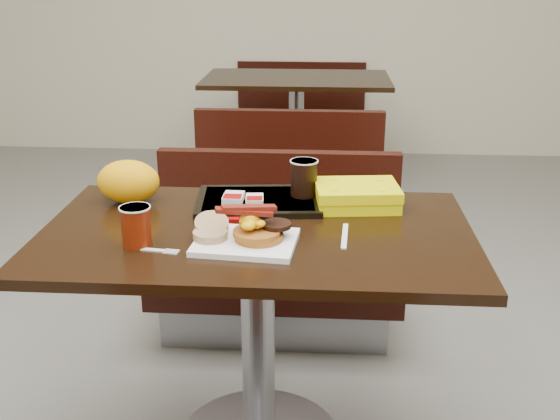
# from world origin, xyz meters

# --- Properties ---
(table_near) EXTENTS (1.20, 0.70, 0.75)m
(table_near) POSITION_xyz_m (0.00, 0.00, 0.38)
(table_near) COLOR black
(table_near) RESTS_ON floor
(bench_near_n) EXTENTS (1.00, 0.46, 0.72)m
(bench_near_n) POSITION_xyz_m (0.00, 0.70, 0.36)
(bench_near_n) COLOR black
(bench_near_n) RESTS_ON floor
(table_far) EXTENTS (1.20, 0.70, 0.75)m
(table_far) POSITION_xyz_m (0.00, 2.60, 0.38)
(table_far) COLOR black
(table_far) RESTS_ON floor
(bench_far_s) EXTENTS (1.00, 0.46, 0.72)m
(bench_far_s) POSITION_xyz_m (0.00, 1.90, 0.36)
(bench_far_s) COLOR black
(bench_far_s) RESTS_ON floor
(bench_far_n) EXTENTS (1.00, 0.46, 0.72)m
(bench_far_n) POSITION_xyz_m (0.00, 3.30, 0.36)
(bench_far_n) COLOR black
(bench_far_n) RESTS_ON floor
(platter) EXTENTS (0.28, 0.23, 0.02)m
(platter) POSITION_xyz_m (-0.02, -0.11, 0.76)
(platter) COLOR white
(platter) RESTS_ON table_near
(pancake_stack) EXTENTS (0.14, 0.14, 0.03)m
(pancake_stack) POSITION_xyz_m (0.02, -0.10, 0.78)
(pancake_stack) COLOR #A9641C
(pancake_stack) RESTS_ON platter
(sausage_patty) EXTENTS (0.10, 0.10, 0.01)m
(sausage_patty) POSITION_xyz_m (0.06, -0.08, 0.80)
(sausage_patty) COLOR black
(sausage_patty) RESTS_ON pancake_stack
(scrambled_eggs) EXTENTS (0.10, 0.10, 0.04)m
(scrambled_eggs) POSITION_xyz_m (-0.01, -0.10, 0.81)
(scrambled_eggs) COLOR #FFB405
(scrambled_eggs) RESTS_ON pancake_stack
(bacon_strips) EXTENTS (0.16, 0.10, 0.01)m
(bacon_strips) POSITION_xyz_m (-0.02, -0.10, 0.84)
(bacon_strips) COLOR #450B04
(bacon_strips) RESTS_ON scrambled_eggs
(muffin_bottom) EXTENTS (0.09, 0.09, 0.02)m
(muffin_bottom) POSITION_xyz_m (-0.11, -0.11, 0.78)
(muffin_bottom) COLOR tan
(muffin_bottom) RESTS_ON platter
(muffin_top) EXTENTS (0.11, 0.11, 0.05)m
(muffin_top) POSITION_xyz_m (-0.11, -0.06, 0.79)
(muffin_top) COLOR tan
(muffin_top) RESTS_ON platter
(coffee_cup_near) EXTENTS (0.10, 0.10, 0.11)m
(coffee_cup_near) POSITION_xyz_m (-0.30, -0.13, 0.80)
(coffee_cup_near) COLOR #961E05
(coffee_cup_near) RESTS_ON table_near
(fork) EXTENTS (0.14, 0.04, 0.00)m
(fork) POSITION_xyz_m (-0.27, -0.16, 0.75)
(fork) COLOR white
(fork) RESTS_ON table_near
(knife) EXTENTS (0.02, 0.17, 0.00)m
(knife) POSITION_xyz_m (0.24, -0.03, 0.75)
(knife) COLOR white
(knife) RESTS_ON table_near
(condiment_syrup) EXTENTS (0.04, 0.03, 0.01)m
(condiment_syrup) POSITION_xyz_m (-0.03, 0.10, 0.76)
(condiment_syrup) COLOR #C15108
(condiment_syrup) RESTS_ON table_near
(condiment_ketchup) EXTENTS (0.04, 0.03, 0.01)m
(condiment_ketchup) POSITION_xyz_m (-0.07, 0.06, 0.75)
(condiment_ketchup) COLOR #8C0504
(condiment_ketchup) RESTS_ON table_near
(tray) EXTENTS (0.40, 0.30, 0.02)m
(tray) POSITION_xyz_m (-0.02, 0.21, 0.76)
(tray) COLOR black
(tray) RESTS_ON table_near
(hashbrown_sleeve_left) EXTENTS (0.06, 0.08, 0.02)m
(hashbrown_sleeve_left) POSITION_xyz_m (-0.09, 0.18, 0.78)
(hashbrown_sleeve_left) COLOR silver
(hashbrown_sleeve_left) RESTS_ON tray
(hashbrown_sleeve_right) EXTENTS (0.06, 0.08, 0.02)m
(hashbrown_sleeve_right) POSITION_xyz_m (-0.02, 0.17, 0.78)
(hashbrown_sleeve_right) COLOR silver
(hashbrown_sleeve_right) RESTS_ON tray
(coffee_cup_far) EXTENTS (0.10, 0.10, 0.11)m
(coffee_cup_far) POSITION_xyz_m (0.12, 0.25, 0.82)
(coffee_cup_far) COLOR black
(coffee_cup_far) RESTS_ON tray
(clamshell) EXTENTS (0.27, 0.21, 0.07)m
(clamshell) POSITION_xyz_m (0.29, 0.21, 0.78)
(clamshell) COLOR #DCD203
(clamshell) RESTS_ON table_near
(paper_bag) EXTENTS (0.21, 0.16, 0.13)m
(paper_bag) POSITION_xyz_m (-0.42, 0.20, 0.82)
(paper_bag) COLOR orange
(paper_bag) RESTS_ON table_near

